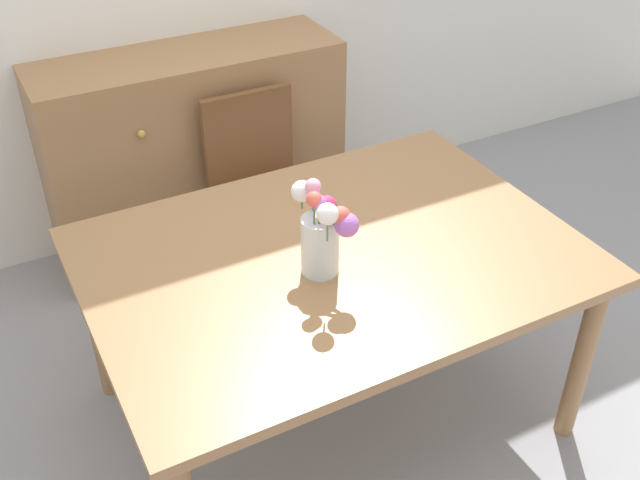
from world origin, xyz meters
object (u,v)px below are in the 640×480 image
at_px(dining_table, 333,271).
at_px(flower_vase, 322,230).
at_px(chair_far, 260,180).
at_px(dresser, 196,153).

relative_size(dining_table, flower_vase, 5.12).
bearing_deg(flower_vase, chair_far, 77.68).
relative_size(dining_table, chair_far, 1.81).
bearing_deg(flower_vase, dining_table, 43.37).
bearing_deg(chair_far, dresser, -68.66).
relative_size(chair_far, dresser, 0.64).
relative_size(chair_far, flower_vase, 2.83).
xyz_separation_m(dresser, flower_vase, (-0.06, -1.41, 0.42)).
bearing_deg(chair_far, flower_vase, 77.68).
height_order(dresser, flower_vase, flower_vase).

